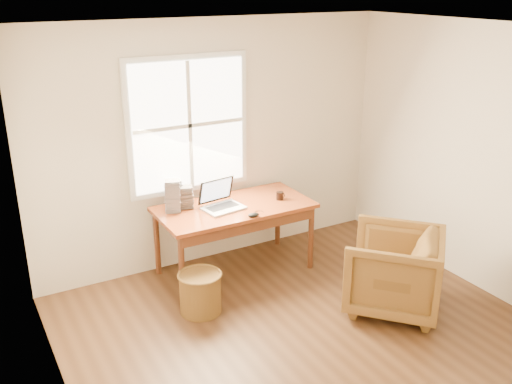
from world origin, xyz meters
The scene contains 11 objects.
room_shell centered at (-0.02, 0.16, 1.32)m, with size 4.04×4.54×2.64m.
desk centered at (0.00, 1.80, 0.73)m, with size 1.60×0.80×0.04m, color brown.
armchair centered at (0.96, 0.42, 0.39)m, with size 0.83×0.85×0.78m, color brown.
wicker_stool centered at (-0.65, 1.24, 0.19)m, with size 0.39×0.39×0.39m, color brown.
laptop centered at (-0.14, 1.76, 0.91)m, with size 0.43×0.45×0.32m, color silver, non-canonical shape.
mouse centered at (0.03, 1.45, 0.77)m, with size 0.12×0.07×0.04m, color black.
coffee_mug centered at (0.50, 1.72, 0.79)m, with size 0.07×0.07×0.08m, color black.
cd_stack_a centered at (-0.54, 2.09, 0.90)m, with size 0.15×0.13×0.29m, color silver.
cd_stack_b centered at (-0.46, 2.00, 0.86)m, with size 0.15×0.13×0.23m, color #232327.
cd_stack_c centered at (-0.61, 1.96, 0.92)m, with size 0.15×0.13×0.33m, color #9C9DA9.
cd_stack_d centered at (-0.44, 2.07, 0.84)m, with size 0.15×0.13×0.18m, color #B5B8C1.
Camera 1 is at (-2.48, -3.07, 2.95)m, focal length 40.00 mm.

